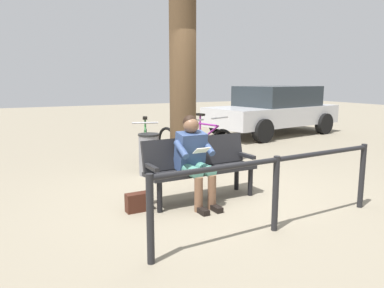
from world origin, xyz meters
name	(u,v)px	position (x,y,z in m)	size (l,w,h in m)	color
ground_plane	(211,195)	(0.00, 0.00, 0.00)	(40.00, 40.00, 0.00)	gray
bench	(199,163)	(0.23, 0.04, 0.51)	(1.62, 0.54, 0.87)	black
person_reading	(194,156)	(0.39, 0.21, 0.66)	(0.50, 0.78, 1.20)	#334772
handbag	(138,202)	(1.18, 0.16, 0.12)	(0.30, 0.14, 0.24)	#3F1E14
tree_trunk	(183,58)	(-0.23, -1.44, 2.04)	(0.47, 0.47, 4.08)	#4C3823
litter_bin	(149,154)	(0.39, -1.51, 0.37)	(0.37, 0.37, 0.74)	slate
bicycle_blue	(206,140)	(-1.28, -2.47, 0.36)	(0.60, 1.63, 0.94)	black
bicycle_silver	(181,144)	(-0.60, -2.28, 0.36)	(0.53, 1.65, 0.94)	black
bicycle_green	(146,147)	(0.16, -2.33, 0.36)	(0.68, 1.60, 0.94)	black
railing_fence	(276,179)	(0.01, 1.43, 0.59)	(3.08, 0.26, 0.85)	black
parked_car	(274,109)	(-4.78, -4.48, 0.77)	(4.44, 2.55, 1.47)	silver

